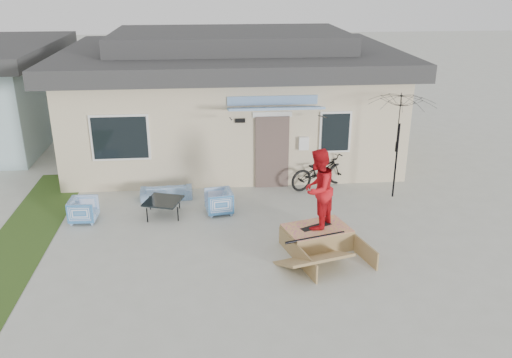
{
  "coord_description": "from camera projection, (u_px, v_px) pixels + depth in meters",
  "views": [
    {
      "loc": [
        -0.75,
        -9.81,
        5.88
      ],
      "look_at": [
        0.3,
        1.8,
        1.3
      ],
      "focal_mm": 37.4,
      "sensor_mm": 36.0,
      "label": 1
    }
  ],
  "objects": [
    {
      "name": "house",
      "position": [
        231.0,
        95.0,
        18.0
      ],
      "size": [
        10.8,
        8.49,
        4.1
      ],
      "color": "beige",
      "rests_on": "ground"
    },
    {
      "name": "skate_ramp",
      "position": [
        317.0,
        237.0,
        12.07
      ],
      "size": [
        1.87,
        2.2,
        0.47
      ],
      "primitive_type": null,
      "rotation": [
        0.0,
        0.0,
        0.27
      ],
      "color": "olive",
      "rests_on": "ground"
    },
    {
      "name": "armchair_right",
      "position": [
        219.0,
        201.0,
        13.72
      ],
      "size": [
        0.71,
        0.75,
        0.68
      ],
      "primitive_type": "imported",
      "rotation": [
        0.0,
        0.0,
        -1.43
      ],
      "color": "#2668A9",
      "rests_on": "ground"
    },
    {
      "name": "coffee_table",
      "position": [
        164.0,
        208.0,
        13.64
      ],
      "size": [
        1.07,
        1.07,
        0.42
      ],
      "primitive_type": "cube",
      "rotation": [
        0.0,
        0.0,
        -0.31
      ],
      "color": "black",
      "rests_on": "ground"
    },
    {
      "name": "armchair_left",
      "position": [
        83.0,
        209.0,
        13.28
      ],
      "size": [
        0.63,
        0.67,
        0.67
      ],
      "primitive_type": "imported",
      "rotation": [
        0.0,
        0.0,
        1.54
      ],
      "color": "#2668A9",
      "rests_on": "ground"
    },
    {
      "name": "loveseat",
      "position": [
        166.0,
        189.0,
        14.64
      ],
      "size": [
        1.43,
        0.5,
        0.55
      ],
      "primitive_type": "imported",
      "rotation": [
        0.0,
        0.0,
        3.21
      ],
      "color": "#2668A9",
      "rests_on": "ground"
    },
    {
      "name": "ground",
      "position": [
        250.0,
        267.0,
        11.3
      ],
      "size": [
        90.0,
        90.0,
        0.0
      ],
      "primitive_type": "plane",
      "color": "#AFB1A5",
      "rests_on": "ground"
    },
    {
      "name": "patio_umbrella",
      "position": [
        399.0,
        136.0,
        14.2
      ],
      "size": [
        2.28,
        2.2,
        2.2
      ],
      "color": "black",
      "rests_on": "ground"
    },
    {
      "name": "grass_strip",
      "position": [
        26.0,
        234.0,
        12.72
      ],
      "size": [
        1.4,
        8.0,
        0.01
      ],
      "primitive_type": "cube",
      "color": "#2B471A",
      "rests_on": "ground"
    },
    {
      "name": "bicycle",
      "position": [
        320.0,
        167.0,
        15.26
      ],
      "size": [
        2.02,
        1.35,
        1.22
      ],
      "primitive_type": "imported",
      "rotation": [
        0.0,
        0.0,
        1.97
      ],
      "color": "black",
      "rests_on": "ground"
    },
    {
      "name": "skateboard",
      "position": [
        316.0,
        226.0,
        12.02
      ],
      "size": [
        0.76,
        0.49,
        0.05
      ],
      "primitive_type": "cube",
      "rotation": [
        0.0,
        0.0,
        0.44
      ],
      "color": "black",
      "rests_on": "skate_ramp"
    },
    {
      "name": "skater",
      "position": [
        318.0,
        188.0,
        11.68
      ],
      "size": [
        1.07,
        1.12,
        1.82
      ],
      "primitive_type": "imported",
      "rotation": [
        0.0,
        0.0,
        4.11
      ],
      "color": "red",
      "rests_on": "skateboard"
    }
  ]
}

